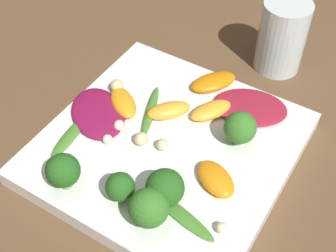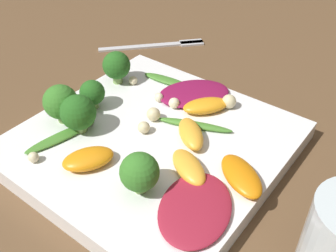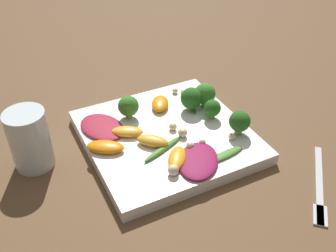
{
  "view_description": "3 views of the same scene",
  "coord_description": "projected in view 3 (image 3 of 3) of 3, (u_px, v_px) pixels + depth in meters",
  "views": [
    {
      "loc": [
        -0.2,
        0.32,
        0.46
      ],
      "look_at": [
        0.01,
        -0.01,
        0.04
      ],
      "focal_mm": 50.0,
      "sensor_mm": 36.0,
      "label": 1
    },
    {
      "loc": [
        -0.27,
        -0.23,
        0.32
      ],
      "look_at": [
        0.01,
        -0.02,
        0.04
      ],
      "focal_mm": 42.0,
      "sensor_mm": 36.0,
      "label": 2
    },
    {
      "loc": [
        0.52,
        -0.26,
        0.47
      ],
      "look_at": [
        -0.01,
        0.01,
        0.03
      ],
      "focal_mm": 42.0,
      "sensor_mm": 36.0,
      "label": 3
    }
  ],
  "objects": [
    {
      "name": "broccoli_floret_2",
      "position": [
        191.0,
        99.0,
        0.77
      ],
      "size": [
        0.04,
        0.04,
        0.05
      ],
      "color": "#84AD5B",
      "rests_on": "plate"
    },
    {
      "name": "orange_segment_2",
      "position": [
        177.0,
        158.0,
        0.66
      ],
      "size": [
        0.07,
        0.06,
        0.02
      ],
      "color": "orange",
      "rests_on": "plate"
    },
    {
      "name": "orange_segment_0",
      "position": [
        153.0,
        141.0,
        0.69
      ],
      "size": [
        0.06,
        0.06,
        0.02
      ],
      "color": "#FCAD33",
      "rests_on": "plate"
    },
    {
      "name": "broccoli_floret_1",
      "position": [
        212.0,
        108.0,
        0.75
      ],
      "size": [
        0.03,
        0.03,
        0.04
      ],
      "color": "#7A9E51",
      "rests_on": "plate"
    },
    {
      "name": "macadamia_nut_4",
      "position": [
        175.0,
        91.0,
        0.83
      ],
      "size": [
        0.01,
        0.01,
        0.01
      ],
      "color": "beige",
      "rests_on": "plate"
    },
    {
      "name": "radicchio_leaf_1",
      "position": [
        102.0,
        127.0,
        0.73
      ],
      "size": [
        0.11,
        0.1,
        0.01
      ],
      "color": "maroon",
      "rests_on": "plate"
    },
    {
      "name": "fork",
      "position": [
        320.0,
        191.0,
        0.64
      ],
      "size": [
        0.15,
        0.14,
        0.01
      ],
      "color": "silver",
      "rests_on": "ground_plane"
    },
    {
      "name": "orange_segment_1",
      "position": [
        127.0,
        132.0,
        0.72
      ],
      "size": [
        0.05,
        0.06,
        0.02
      ],
      "color": "#FCAD33",
      "rests_on": "plate"
    },
    {
      "name": "ground_plane",
      "position": [
        167.0,
        141.0,
        0.74
      ],
      "size": [
        2.4,
        2.4,
        0.0
      ],
      "primitive_type": "plane",
      "color": "brown"
    },
    {
      "name": "macadamia_nut_0",
      "position": [
        183.0,
        133.0,
        0.71
      ],
      "size": [
        0.02,
        0.02,
        0.02
      ],
      "color": "beige",
      "rests_on": "plate"
    },
    {
      "name": "macadamia_nut_6",
      "position": [
        174.0,
        128.0,
        0.73
      ],
      "size": [
        0.01,
        0.01,
        0.01
      ],
      "color": "beige",
      "rests_on": "plate"
    },
    {
      "name": "drinking_glass",
      "position": [
        30.0,
        140.0,
        0.66
      ],
      "size": [
        0.07,
        0.07,
        0.11
      ],
      "color": "silver",
      "rests_on": "ground_plane"
    },
    {
      "name": "broccoli_floret_4",
      "position": [
        205.0,
        94.0,
        0.78
      ],
      "size": [
        0.04,
        0.04,
        0.05
      ],
      "color": "#7A9E51",
      "rests_on": "plate"
    },
    {
      "name": "broccoli_floret_3",
      "position": [
        240.0,
        122.0,
        0.71
      ],
      "size": [
        0.04,
        0.04,
        0.05
      ],
      "color": "#84AD5B",
      "rests_on": "plate"
    },
    {
      "name": "broccoli_floret_0",
      "position": [
        128.0,
        106.0,
        0.75
      ],
      "size": [
        0.04,
        0.04,
        0.05
      ],
      "color": "#7A9E51",
      "rests_on": "plate"
    },
    {
      "name": "arugula_sprig_1",
      "position": [
        225.0,
        155.0,
        0.67
      ],
      "size": [
        0.03,
        0.08,
        0.01
      ],
      "color": "#47842D",
      "rests_on": "plate"
    },
    {
      "name": "macadamia_nut_2",
      "position": [
        232.0,
        137.0,
        0.71
      ],
      "size": [
        0.01,
        0.01,
        0.01
      ],
      "color": "beige",
      "rests_on": "plate"
    },
    {
      "name": "plate",
      "position": [
        166.0,
        137.0,
        0.74
      ],
      "size": [
        0.29,
        0.29,
        0.02
      ],
      "color": "white",
      "rests_on": "ground_plane"
    },
    {
      "name": "arugula_sprig_0",
      "position": [
        163.0,
        149.0,
        0.68
      ],
      "size": [
        0.05,
        0.09,
        0.01
      ],
      "color": "#47842D",
      "rests_on": "plate"
    },
    {
      "name": "macadamia_nut_1",
      "position": [
        173.0,
        170.0,
        0.63
      ],
      "size": [
        0.02,
        0.02,
        0.02
      ],
      "color": "beige",
      "rests_on": "plate"
    },
    {
      "name": "radicchio_leaf_0",
      "position": [
        198.0,
        161.0,
        0.66
      ],
      "size": [
        0.12,
        0.11,
        0.01
      ],
      "color": "maroon",
      "rests_on": "plate"
    },
    {
      "name": "arugula_sprig_2",
      "position": [
        188.0,
        101.0,
        0.81
      ],
      "size": [
        0.09,
        0.04,
        0.01
      ],
      "color": "#47842D",
      "rests_on": "plate"
    },
    {
      "name": "macadamia_nut_5",
      "position": [
        190.0,
        146.0,
        0.69
      ],
      "size": [
        0.01,
        0.01,
        0.01
      ],
      "color": "beige",
      "rests_on": "plate"
    },
    {
      "name": "orange_segment_4",
      "position": [
        160.0,
        104.0,
        0.79
      ],
      "size": [
        0.07,
        0.06,
        0.02
      ],
      "color": "orange",
      "rests_on": "plate"
    },
    {
      "name": "macadamia_nut_3",
      "position": [
        202.0,
        142.0,
        0.7
      ],
      "size": [
        0.01,
        0.01,
        0.01
      ],
      "color": "beige",
      "rests_on": "plate"
    },
    {
      "name": "orange_segment_3",
      "position": [
        105.0,
        145.0,
        0.69
      ],
      "size": [
        0.06,
        0.07,
        0.02
      ],
      "color": "orange",
      "rests_on": "plate"
    }
  ]
}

